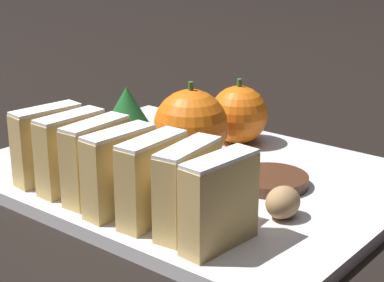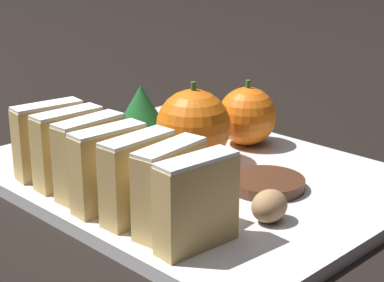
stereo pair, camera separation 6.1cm
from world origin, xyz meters
name	(u,v)px [view 1 (the left image)]	position (x,y,z in m)	size (l,w,h in m)	color
ground_plane	(192,182)	(0.00, 0.00, 0.00)	(6.00, 6.00, 0.00)	black
serving_platter	(192,176)	(0.00, 0.00, 0.01)	(0.30, 0.40, 0.01)	white
stollen_slice_front	(219,202)	(-0.11, -0.11, 0.05)	(0.07, 0.03, 0.07)	tan
stollen_slice_second	(188,189)	(-0.10, -0.08, 0.05)	(0.07, 0.03, 0.07)	tan
stollen_slice_third	(152,180)	(-0.11, -0.05, 0.05)	(0.07, 0.03, 0.07)	tan
stollen_slice_fourth	(120,171)	(-0.11, -0.01, 0.05)	(0.07, 0.02, 0.07)	tan
stollen_slice_fifth	(96,161)	(-0.11, 0.02, 0.05)	(0.07, 0.02, 0.07)	tan
stollen_slice_sixth	(71,152)	(-0.10, 0.05, 0.05)	(0.07, 0.02, 0.07)	tan
stollen_slice_back	(48,144)	(-0.10, 0.09, 0.05)	(0.07, 0.03, 0.07)	tan
orange_near	(239,115)	(0.10, 0.01, 0.04)	(0.06, 0.06, 0.07)	orange
orange_far	(191,126)	(0.02, 0.02, 0.05)	(0.07, 0.07, 0.08)	orange
walnut	(283,202)	(-0.04, -0.12, 0.03)	(0.03, 0.03, 0.03)	#9E7A51
chocolate_cookie	(271,180)	(0.02, -0.08, 0.02)	(0.07, 0.07, 0.01)	#472819
evergreen_sprig	(127,106)	(0.07, 0.16, 0.04)	(0.06, 0.06, 0.05)	#195623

